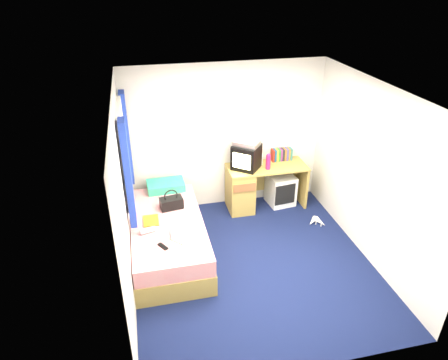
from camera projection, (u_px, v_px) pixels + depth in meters
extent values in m
plane|color=#0C1438|center=(253.00, 263.00, 5.51)|extent=(3.40, 3.40, 0.00)
plane|color=white|center=(260.00, 93.00, 4.38)|extent=(3.40, 3.40, 0.00)
plane|color=silver|center=(225.00, 138.00, 6.41)|extent=(3.20, 0.00, 3.20)
plane|color=silver|center=(312.00, 280.00, 3.49)|extent=(3.20, 0.00, 3.20)
plane|color=silver|center=(124.00, 203.00, 4.64)|extent=(0.00, 3.40, 3.40)
plane|color=silver|center=(372.00, 175.00, 5.26)|extent=(0.00, 3.40, 3.40)
cube|color=tan|center=(169.00, 244.00, 5.66)|extent=(1.00, 2.00, 0.30)
cube|color=#965E36|center=(208.00, 256.00, 5.41)|extent=(0.02, 0.70, 0.18)
cube|color=white|center=(167.00, 228.00, 5.53)|extent=(0.98, 1.98, 0.24)
cube|color=teal|center=(166.00, 186.00, 6.23)|extent=(0.58, 0.38, 0.12)
cube|color=tan|center=(267.00, 167.00, 6.51)|extent=(1.30, 0.55, 0.03)
cube|color=tan|center=(240.00, 190.00, 6.60)|extent=(0.40, 0.52, 0.72)
cube|color=tan|center=(301.00, 183.00, 6.81)|extent=(0.04, 0.52, 0.72)
cube|color=tan|center=(275.00, 174.00, 6.91)|extent=(0.78, 0.03, 0.55)
cube|color=white|center=(281.00, 189.00, 6.82)|extent=(0.47, 0.47, 0.52)
cube|color=black|center=(246.00, 157.00, 6.36)|extent=(0.54, 0.54, 0.40)
cube|color=beige|center=(242.00, 161.00, 6.22)|extent=(0.24, 0.20, 0.25)
cube|color=#B4B4B6|center=(247.00, 143.00, 6.25)|extent=(0.48, 0.46, 0.07)
cube|color=maroon|center=(273.00, 155.00, 6.64)|extent=(0.03, 0.13, 0.20)
cube|color=navy|center=(275.00, 155.00, 6.65)|extent=(0.03, 0.13, 0.20)
cube|color=gold|center=(277.00, 155.00, 6.66)|extent=(0.03, 0.13, 0.20)
cube|color=#337F33|center=(279.00, 155.00, 6.66)|extent=(0.03, 0.13, 0.20)
cube|color=#7F337F|center=(281.00, 155.00, 6.67)|extent=(0.03, 0.13, 0.20)
cube|color=#262626|center=(283.00, 154.00, 6.68)|extent=(0.03, 0.13, 0.20)
cube|color=#B26633|center=(284.00, 154.00, 6.68)|extent=(0.03, 0.13, 0.20)
cube|color=#4C4C99|center=(286.00, 154.00, 6.69)|extent=(0.03, 0.13, 0.20)
cube|color=olive|center=(288.00, 154.00, 6.70)|extent=(0.03, 0.13, 0.20)
cube|color=#337272|center=(290.00, 154.00, 6.71)|extent=(0.03, 0.13, 0.20)
cube|color=black|center=(290.00, 155.00, 6.75)|extent=(0.04, 0.12, 0.14)
cylinder|color=#DA1E5E|center=(268.00, 162.00, 6.36)|extent=(0.08, 0.08, 0.24)
cylinder|color=white|center=(261.00, 159.00, 6.51)|extent=(0.06, 0.06, 0.20)
cube|color=black|center=(171.00, 203.00, 5.74)|extent=(0.34, 0.23, 0.16)
torus|color=black|center=(171.00, 196.00, 5.68)|extent=(0.20, 0.04, 0.20)
cube|color=white|center=(183.00, 231.00, 5.18)|extent=(0.31, 0.27, 0.09)
cube|color=yellow|center=(151.00, 221.00, 5.47)|extent=(0.21, 0.28, 0.01)
cylinder|color=silver|center=(148.00, 230.00, 5.22)|extent=(0.21, 0.11, 0.07)
cube|color=gold|center=(178.00, 241.00, 5.07)|extent=(0.20, 0.20, 0.01)
cube|color=black|center=(163.00, 246.00, 4.96)|extent=(0.13, 0.16, 0.02)
cube|color=silver|center=(123.00, 152.00, 5.30)|extent=(0.02, 0.90, 1.10)
cube|color=white|center=(118.00, 109.00, 5.02)|extent=(0.06, 1.06, 0.08)
cube|color=white|center=(129.00, 191.00, 5.58)|extent=(0.06, 1.06, 0.08)
cube|color=navy|center=(128.00, 175.00, 4.82)|extent=(0.08, 0.24, 1.40)
cube|color=navy|center=(127.00, 139.00, 5.84)|extent=(0.08, 0.24, 1.40)
cone|color=white|center=(321.00, 222.00, 6.34)|extent=(0.14, 0.24, 0.09)
cone|color=white|center=(312.00, 221.00, 6.35)|extent=(0.22, 0.22, 0.09)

